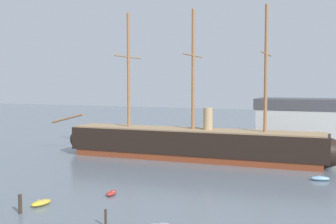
# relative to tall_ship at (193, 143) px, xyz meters

# --- Properties ---
(tall_ship) EXTENTS (58.61, 12.67, 28.18)m
(tall_ship) POSITION_rel_tall_ship_xyz_m (0.00, 0.00, 0.00)
(tall_ship) COLOR brown
(tall_ship) RESTS_ON ground
(dinghy_foreground_left) EXTENTS (1.71, 2.95, 0.65)m
(dinghy_foreground_left) POSITION_rel_tall_ship_xyz_m (-6.39, -35.58, -2.74)
(dinghy_foreground_left) COLOR gold
(dinghy_foreground_left) RESTS_ON ground
(dinghy_near_centre) EXTENTS (1.35, 2.49, 0.56)m
(dinghy_near_centre) POSITION_rel_tall_ship_xyz_m (-1.11, -28.27, -2.79)
(dinghy_near_centre) COLOR #B22D28
(dinghy_near_centre) RESTS_ON ground
(dinghy_alongside_stern) EXTENTS (2.92, 1.84, 0.64)m
(dinghy_alongside_stern) POSITION_rel_tall_ship_xyz_m (23.32, -9.00, -2.75)
(dinghy_alongside_stern) COLOR #7FB2D6
(dinghy_alongside_stern) RESTS_ON ground
(sailboat_distant_centre) EXTENTS (3.67, 1.38, 4.68)m
(sailboat_distant_centre) POSITION_rel_tall_ship_xyz_m (3.63, 20.08, -2.68)
(sailboat_distant_centre) COLOR #1E284C
(sailboat_distant_centre) RESTS_ON ground
(mooring_piling_nearest) EXTENTS (0.25, 0.25, 1.77)m
(mooring_piling_nearest) POSITION_rel_tall_ship_xyz_m (4.53, -38.96, -2.18)
(mooring_piling_nearest) COLOR #382B1E
(mooring_piling_nearest) RESTS_ON ground
(mooring_piling_left_pair) EXTENTS (0.41, 0.41, 2.14)m
(mooring_piling_left_pair) POSITION_rel_tall_ship_xyz_m (-6.51, -38.93, -2.00)
(mooring_piling_left_pair) COLOR #382B1E
(mooring_piling_left_pair) RESTS_ON ground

